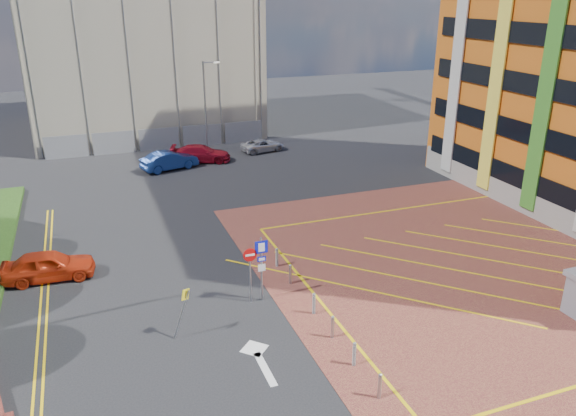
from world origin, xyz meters
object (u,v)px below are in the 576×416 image
lamp_back (206,103)px  car_red_left (49,265)px  sign_cluster (257,263)px  car_blue_back (169,160)px  warning_sign (183,307)px  car_red_back (201,154)px  car_silver_back (263,145)px

lamp_back → car_red_left: 25.20m
sign_cluster → car_red_left: (-9.20, 5.72, -1.20)m
sign_cluster → car_blue_back: bearing=91.1°
lamp_back → warning_sign: 29.88m
car_blue_back → car_red_back: car_blue_back is taller
warning_sign → sign_cluster: bearing=24.8°
car_red_left → car_red_back: size_ratio=0.89×
lamp_back → car_red_left: (-12.99, -21.30, -3.61)m
lamp_back → warning_sign: (-7.56, -28.76, -2.93)m
lamp_back → car_blue_back: (-4.23, -4.52, -3.60)m
lamp_back → car_red_left: bearing=-121.4°
warning_sign → car_blue_back: warning_sign is taller
sign_cluster → car_blue_back: sign_cluster is taller
lamp_back → car_silver_back: size_ratio=1.99×
warning_sign → car_red_left: (-5.43, 7.46, -0.68)m
lamp_back → warning_sign: bearing=-104.7°
car_red_left → car_silver_back: car_red_left is taller
car_red_left → car_blue_back: 18.92m
warning_sign → car_red_left: 9.25m
car_blue_back → car_red_back: (2.89, 1.30, -0.04)m
sign_cluster → lamp_back: bearing=82.0°
car_red_left → car_blue_back: (8.75, 16.77, 0.00)m
warning_sign → car_blue_back: 24.47m
sign_cluster → car_silver_back: size_ratio=0.79×
car_red_left → car_red_back: 21.50m
sign_cluster → car_blue_back: size_ratio=0.70×
sign_cluster → car_silver_back: bearing=71.5°
lamp_back → car_red_back: lamp_back is taller
car_blue_back → car_red_back: size_ratio=0.93×
warning_sign → car_red_back: warning_sign is taller
car_red_left → car_blue_back: bearing=-24.4°
car_red_back → car_blue_back: bearing=131.2°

